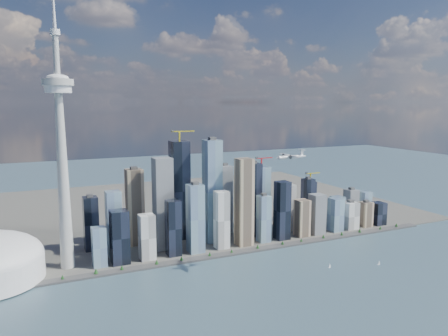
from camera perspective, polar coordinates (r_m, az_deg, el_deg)
name	(u,v)px	position (r m, az deg, el deg)	size (l,w,h in m)	color
ground	(287,306)	(730.34, 8.18, -17.41)	(4000.00, 4000.00, 0.00)	#2E4650
seawall	(222,255)	(932.41, -0.30, -11.30)	(1100.00, 22.00, 4.00)	#383838
land	(161,208)	(1338.58, -8.28, -5.24)	(1400.00, 900.00, 3.00)	#4C4C47
shoreline_trees	(222,252)	(930.13, -0.30, -10.91)	(960.53, 7.20, 8.80)	#3F2D1E
skyscraper_cluster	(230,207)	(1009.65, 0.76, -5.18)	(736.00, 142.00, 254.75)	black
needle_tower	(61,148)	(865.63, -20.48, 2.52)	(56.00, 56.00, 550.50)	#A5A59F
airplane	(291,157)	(797.61, 8.75, 1.49)	(64.69, 57.15, 15.79)	silver
sailboat_west	(330,266)	(895.42, 13.64, -12.33)	(6.91, 3.98, 9.77)	white
sailboat_east	(379,263)	(937.53, 19.58, -11.64)	(6.71, 2.04, 9.32)	white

